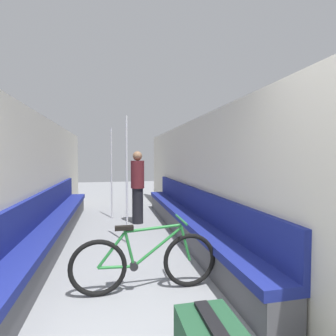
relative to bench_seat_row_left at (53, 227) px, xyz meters
The scene contains 8 objects.
wall_left 0.84m from the bench_seat_row_left, 159.69° to the right, with size 0.10×10.15×2.22m, color beige.
wall_right 2.71m from the bench_seat_row_left, ahead, with size 0.10×10.15×2.22m, color beige.
bench_seat_row_left is the anchor object (origin of this frame).
bench_seat_row_right 2.36m from the bench_seat_row_left, ahead, with size 0.42×5.90×0.91m.
bicycle 2.31m from the bench_seat_row_left, 54.67° to the right, with size 1.63×0.46×0.80m.
grab_pole_near 2.18m from the bench_seat_row_left, 61.30° to the left, with size 0.08×0.08×2.20m.
grab_pole_far 1.47m from the bench_seat_row_left, ahead, with size 0.08×0.08×2.20m.
passenger_standing 2.00m from the bench_seat_row_left, 36.45° to the left, with size 0.30×0.30×1.62m.
Camera 1 is at (-0.20, -1.16, 1.48)m, focal length 28.00 mm.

